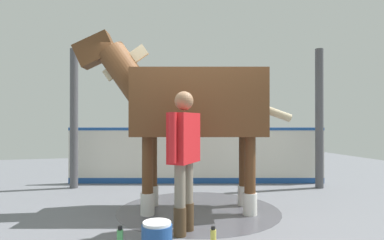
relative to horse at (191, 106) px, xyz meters
name	(u,v)px	position (x,y,z in m)	size (l,w,h in m)	color
ground_plane	(190,215)	(-0.07, -0.22, -1.58)	(16.00, 16.00, 0.02)	slate
wet_patch	(198,210)	(0.11, -0.03, -1.57)	(2.44, 2.44, 0.00)	#4C4C54
barrier_wall	(196,157)	(0.65, 2.01, -1.01)	(5.35, 1.47, 1.20)	silver
roof_post_near	(74,118)	(-1.86, 2.16, -0.17)	(0.16, 0.16, 2.80)	#4C4C51
roof_post_far	(319,118)	(2.91, 0.92, -0.17)	(0.16, 0.16, 2.80)	#4C4C51
horse	(191,106)	(0.00, 0.00, 0.00)	(3.23, 1.42, 2.69)	brown
handler	(184,151)	(-0.33, -0.96, -0.59)	(0.48, 0.55, 1.70)	#47331E
wash_bucket	(157,238)	(-0.74, -1.49, -1.41)	(0.31, 0.31, 0.32)	#1E478C
bottle_shampoo	(213,237)	(-0.12, -1.43, -1.47)	(0.06, 0.06, 0.21)	#D8CC4C
bottle_spray	(120,237)	(-1.09, -1.21, -1.47)	(0.07, 0.07, 0.22)	#4CA559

